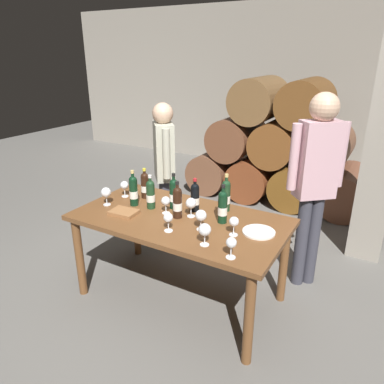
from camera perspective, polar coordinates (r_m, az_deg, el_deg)
ground_plane at (r=3.30m, az=-1.80°, el=-16.03°), size 14.00×14.00×0.00m
cellar_back_wall at (r=6.60m, az=18.22°, el=15.03°), size 10.00×0.24×2.80m
barrel_stack at (r=5.18m, az=13.43°, el=6.43°), size 2.49×0.90×1.69m
dining_table at (r=2.94m, az=-1.95°, el=-5.61°), size 1.70×0.90×0.76m
wine_bottle_0 at (r=2.97m, az=0.46°, el=-0.77°), size 0.07×0.07×0.28m
wine_bottle_1 at (r=2.85m, az=-2.31°, el=-1.60°), size 0.07×0.07×0.31m
wine_bottle_2 at (r=2.98m, az=5.38°, el=-0.49°), size 0.07×0.07×0.32m
wine_bottle_3 at (r=3.04m, az=-6.55°, el=-0.31°), size 0.07×0.07×0.29m
wine_bottle_4 at (r=3.27m, az=-7.44°, el=1.10°), size 0.07×0.07×0.28m
wine_bottle_5 at (r=3.12m, az=-9.22°, el=0.25°), size 0.07×0.07×0.31m
wine_bottle_6 at (r=3.02m, az=-2.89°, el=-0.21°), size 0.07×0.07×0.31m
wine_bottle_7 at (r=2.77m, az=4.85°, el=-2.28°), size 0.07×0.07×0.31m
wine_glass_0 at (r=2.33m, az=6.22°, el=-8.10°), size 0.07×0.07×0.14m
wine_glass_1 at (r=2.60m, az=6.64°, el=-4.77°), size 0.07×0.07×0.15m
wine_glass_2 at (r=2.87m, az=-0.16°, el=-1.85°), size 0.09×0.09×0.16m
wine_glass_3 at (r=3.18m, az=-13.42°, el=-0.12°), size 0.09×0.09×0.16m
wine_glass_4 at (r=2.45m, az=2.03°, el=-6.04°), size 0.09×0.09×0.16m
wine_glass_5 at (r=3.33m, az=-10.63°, el=0.97°), size 0.07×0.07×0.15m
wine_glass_6 at (r=2.66m, az=1.41°, el=-3.80°), size 0.09×0.09×0.16m
wine_glass_7 at (r=2.65m, az=-3.78°, el=-4.17°), size 0.07×0.07×0.15m
wine_glass_8 at (r=2.93m, az=-4.17°, el=-1.52°), size 0.07×0.07×0.15m
tasting_notebook at (r=3.01m, az=-10.71°, el=-3.16°), size 0.23×0.18×0.03m
serving_plate at (r=2.70m, az=10.49°, el=-6.21°), size 0.24×0.24×0.01m
sommelier_presenting at (r=3.17m, az=18.92°, el=2.54°), size 0.39×0.35×1.72m
taster_seated_left at (r=3.73m, az=-4.41°, el=4.43°), size 0.35×0.39×1.54m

